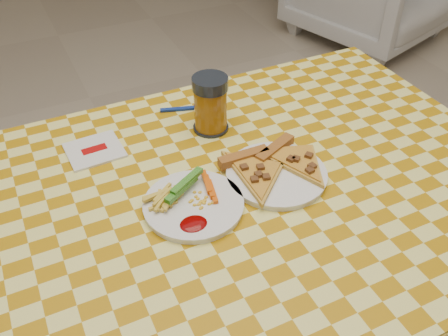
{
  "coord_description": "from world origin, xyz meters",
  "views": [
    {
      "loc": [
        -0.35,
        -0.69,
        1.45
      ],
      "look_at": [
        0.0,
        0.05,
        0.78
      ],
      "focal_mm": 40.0,
      "sensor_mm": 36.0,
      "label": 1
    }
  ],
  "objects_px": {
    "table": "(233,216)",
    "plate_left": "(194,206)",
    "plate_right": "(276,175)",
    "drink_glass": "(210,105)"
  },
  "relations": [
    {
      "from": "drink_glass",
      "to": "plate_left",
      "type": "bearing_deg",
      "value": -121.41
    },
    {
      "from": "plate_left",
      "to": "plate_right",
      "type": "xyz_separation_m",
      "value": [
        0.2,
        0.01,
        0.0
      ]
    },
    {
      "from": "plate_left",
      "to": "drink_glass",
      "type": "bearing_deg",
      "value": 58.59
    },
    {
      "from": "table",
      "to": "drink_glass",
      "type": "relative_size",
      "value": 9.2
    },
    {
      "from": "plate_left",
      "to": "table",
      "type": "bearing_deg",
      "value": 6.39
    },
    {
      "from": "plate_left",
      "to": "plate_right",
      "type": "distance_m",
      "value": 0.2
    },
    {
      "from": "table",
      "to": "plate_right",
      "type": "distance_m",
      "value": 0.13
    },
    {
      "from": "table",
      "to": "plate_left",
      "type": "bearing_deg",
      "value": -173.61
    },
    {
      "from": "table",
      "to": "plate_left",
      "type": "xyz_separation_m",
      "value": [
        -0.09,
        -0.01,
        0.08
      ]
    },
    {
      "from": "plate_left",
      "to": "plate_right",
      "type": "relative_size",
      "value": 0.93
    }
  ]
}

